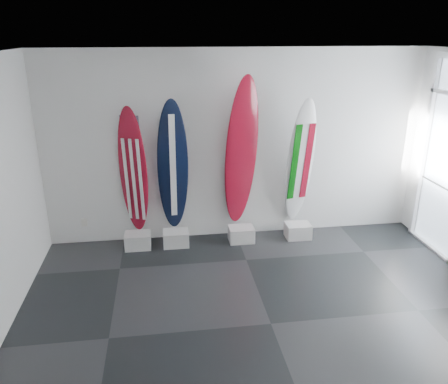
{
  "coord_description": "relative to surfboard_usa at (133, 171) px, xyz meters",
  "views": [
    {
      "loc": [
        -1.15,
        -4.18,
        3.22
      ],
      "look_at": [
        -0.36,
        1.4,
        1.15
      ],
      "focal_mm": 35.3,
      "sensor_mm": 36.0,
      "label": 1
    }
  ],
  "objects": [
    {
      "name": "floor",
      "position": [
        1.61,
        -2.28,
        -1.23
      ],
      "size": [
        6.0,
        6.0,
        0.0
      ],
      "primitive_type": "plane",
      "color": "black",
      "rests_on": "ground"
    },
    {
      "name": "ceiling",
      "position": [
        1.61,
        -2.28,
        1.77
      ],
      "size": [
        6.0,
        6.0,
        0.0
      ],
      "primitive_type": "plane",
      "rotation": [
        3.14,
        0.0,
        0.0
      ],
      "color": "white",
      "rests_on": "wall_back"
    },
    {
      "name": "wall_back",
      "position": [
        1.61,
        0.22,
        0.27
      ],
      "size": [
        6.0,
        0.0,
        6.0
      ],
      "primitive_type": "plane",
      "rotation": [
        1.57,
        0.0,
        0.0
      ],
      "color": "white",
      "rests_on": "ground"
    },
    {
      "name": "wall_front",
      "position": [
        1.61,
        -4.78,
        0.27
      ],
      "size": [
        6.0,
        0.0,
        6.0
      ],
      "primitive_type": "plane",
      "rotation": [
        -1.57,
        0.0,
        0.0
      ],
      "color": "white",
      "rests_on": "ground"
    },
    {
      "name": "display_block_usa",
      "position": [
        0.0,
        -0.1,
        -1.11
      ],
      "size": [
        0.4,
        0.3,
        0.24
      ],
      "primitive_type": "cube",
      "color": "silver",
      "rests_on": "floor"
    },
    {
      "name": "surfboard_usa",
      "position": [
        0.0,
        0.0,
        0.0
      ],
      "size": [
        0.49,
        0.34,
        1.99
      ],
      "primitive_type": "ellipsoid",
      "rotation": [
        0.06,
        0.0,
        -0.36
      ],
      "color": "maroon",
      "rests_on": "display_block_usa"
    },
    {
      "name": "display_block_navy",
      "position": [
        0.6,
        -0.1,
        -1.11
      ],
      "size": [
        0.4,
        0.3,
        0.24
      ],
      "primitive_type": "cube",
      "color": "silver",
      "rests_on": "floor"
    },
    {
      "name": "surfboard_navy",
      "position": [
        0.6,
        0.0,
        0.05
      ],
      "size": [
        0.49,
        0.3,
        2.08
      ],
      "primitive_type": "ellipsoid",
      "rotation": [
        0.09,
        0.0,
        0.09
      ],
      "color": "black",
      "rests_on": "display_block_navy"
    },
    {
      "name": "display_block_swiss",
      "position": [
        1.65,
        -0.1,
        -1.11
      ],
      "size": [
        0.4,
        0.3,
        0.24
      ],
      "primitive_type": "cube",
      "color": "silver",
      "rests_on": "floor"
    },
    {
      "name": "surfboard_swiss",
      "position": [
        1.65,
        0.0,
        0.21
      ],
      "size": [
        0.65,
        0.56,
        2.42
      ],
      "primitive_type": "ellipsoid",
      "rotation": [
        0.14,
        0.0,
        0.31
      ],
      "color": "maroon",
      "rests_on": "display_block_swiss"
    },
    {
      "name": "display_block_italy",
      "position": [
        2.6,
        -0.1,
        -1.11
      ],
      "size": [
        0.4,
        0.3,
        0.24
      ],
      "primitive_type": "cube",
      "color": "silver",
      "rests_on": "floor"
    },
    {
      "name": "surfboard_italy",
      "position": [
        2.6,
        0.0,
        0.04
      ],
      "size": [
        0.53,
        0.46,
        2.07
      ],
      "primitive_type": "ellipsoid",
      "rotation": [
        0.15,
        0.0,
        0.19
      ],
      "color": "silver",
      "rests_on": "display_block_italy"
    },
    {
      "name": "wall_outlet",
      "position": [
        -0.84,
        0.2,
        -0.88
      ],
      "size": [
        0.09,
        0.02,
        0.13
      ],
      "primitive_type": "cube",
      "color": "silver",
      "rests_on": "wall_back"
    },
    {
      "name": "glass_door",
      "position": [
        4.58,
        -0.73,
        0.19
      ],
      "size": [
        0.12,
        1.16,
        2.85
      ],
      "primitive_type": null,
      "color": "white",
      "rests_on": "floor"
    }
  ]
}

